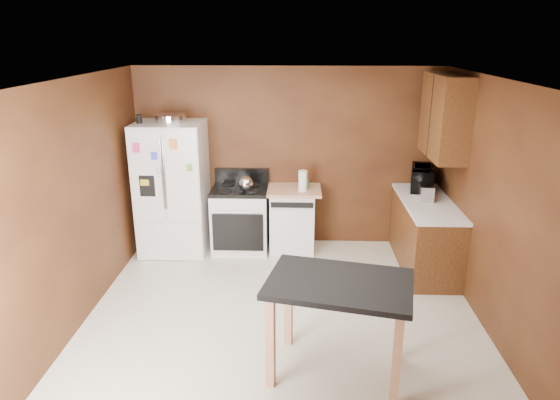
# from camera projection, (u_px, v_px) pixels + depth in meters

# --- Properties ---
(floor) EXTENTS (4.50, 4.50, 0.00)m
(floor) POSITION_uv_depth(u_px,v_px,m) (282.00, 324.00, 5.25)
(floor) COLOR silver
(floor) RESTS_ON ground
(ceiling) EXTENTS (4.50, 4.50, 0.00)m
(ceiling) POSITION_uv_depth(u_px,v_px,m) (282.00, 81.00, 4.45)
(ceiling) COLOR white
(ceiling) RESTS_ON ground
(wall_back) EXTENTS (4.20, 0.00, 4.20)m
(wall_back) POSITION_uv_depth(u_px,v_px,m) (287.00, 158.00, 6.98)
(wall_back) COLOR #563316
(wall_back) RESTS_ON ground
(wall_front) EXTENTS (4.20, 0.00, 4.20)m
(wall_front) POSITION_uv_depth(u_px,v_px,m) (269.00, 353.00, 2.72)
(wall_front) COLOR #563316
(wall_front) RESTS_ON ground
(wall_left) EXTENTS (0.00, 4.50, 4.50)m
(wall_left) POSITION_uv_depth(u_px,v_px,m) (70.00, 210.00, 4.92)
(wall_left) COLOR #563316
(wall_left) RESTS_ON ground
(wall_right) EXTENTS (0.00, 4.50, 4.50)m
(wall_right) POSITION_uv_depth(u_px,v_px,m) (501.00, 215.00, 4.78)
(wall_right) COLOR #563316
(wall_right) RESTS_ON ground
(roasting_pan) EXTENTS (0.41, 0.41, 0.10)m
(roasting_pan) POSITION_uv_depth(u_px,v_px,m) (171.00, 118.00, 6.52)
(roasting_pan) COLOR silver
(roasting_pan) RESTS_ON refrigerator
(pen_cup) EXTENTS (0.08, 0.08, 0.11)m
(pen_cup) POSITION_uv_depth(u_px,v_px,m) (139.00, 119.00, 6.43)
(pen_cup) COLOR black
(pen_cup) RESTS_ON refrigerator
(kettle) EXTENTS (0.20, 0.20, 0.20)m
(kettle) POSITION_uv_depth(u_px,v_px,m) (246.00, 183.00, 6.66)
(kettle) COLOR silver
(kettle) RESTS_ON gas_range
(paper_towel) EXTENTS (0.14, 0.14, 0.28)m
(paper_towel) POSITION_uv_depth(u_px,v_px,m) (303.00, 181.00, 6.67)
(paper_towel) COLOR white
(paper_towel) RESTS_ON dishwasher
(green_canister) EXTENTS (0.11, 0.11, 0.11)m
(green_canister) POSITION_uv_depth(u_px,v_px,m) (305.00, 183.00, 6.86)
(green_canister) COLOR green
(green_canister) RESTS_ON dishwasher
(toaster) EXTENTS (0.18, 0.28, 0.20)m
(toaster) POSITION_uv_depth(u_px,v_px,m) (426.00, 192.00, 6.29)
(toaster) COLOR silver
(toaster) RESTS_ON right_cabinets
(microwave) EXTENTS (0.46, 0.59, 0.29)m
(microwave) POSITION_uv_depth(u_px,v_px,m) (422.00, 179.00, 6.70)
(microwave) COLOR black
(microwave) RESTS_ON right_cabinets
(refrigerator) EXTENTS (0.90, 0.80, 1.80)m
(refrigerator) POSITION_uv_depth(u_px,v_px,m) (173.00, 189.00, 6.78)
(refrigerator) COLOR white
(refrigerator) RESTS_ON ground
(gas_range) EXTENTS (0.76, 0.68, 1.10)m
(gas_range) POSITION_uv_depth(u_px,v_px,m) (241.00, 218.00, 6.95)
(gas_range) COLOR white
(gas_range) RESTS_ON ground
(dishwasher) EXTENTS (0.78, 0.63, 0.89)m
(dishwasher) POSITION_uv_depth(u_px,v_px,m) (292.00, 219.00, 6.95)
(dishwasher) COLOR white
(dishwasher) RESTS_ON ground
(right_cabinets) EXTENTS (0.63, 1.58, 2.45)m
(right_cabinets) POSITION_uv_depth(u_px,v_px,m) (431.00, 200.00, 6.30)
(right_cabinets) COLOR brown
(right_cabinets) RESTS_ON ground
(island) EXTENTS (1.36, 1.06, 0.91)m
(island) POSITION_uv_depth(u_px,v_px,m) (339.00, 296.00, 4.27)
(island) COLOR black
(island) RESTS_ON ground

